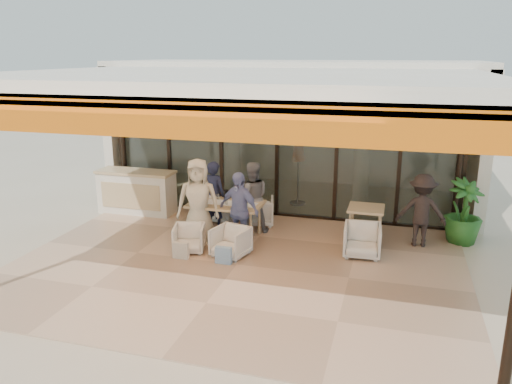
% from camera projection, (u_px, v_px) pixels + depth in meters
% --- Properties ---
extents(ground, '(70.00, 70.00, 0.00)m').
position_uv_depth(ground, '(237.00, 266.00, 9.00)').
color(ground, '#C6B293').
rests_on(ground, ground).
extents(terrace_floor, '(8.00, 6.00, 0.01)m').
position_uv_depth(terrace_floor, '(237.00, 265.00, 9.00)').
color(terrace_floor, tan).
rests_on(terrace_floor, ground).
extents(terrace_structure, '(8.00, 6.00, 3.40)m').
position_uv_depth(terrace_structure, '(230.00, 83.00, 7.89)').
color(terrace_structure, silver).
rests_on(terrace_structure, ground).
extents(glass_storefront, '(8.08, 0.10, 3.20)m').
position_uv_depth(glass_storefront, '(277.00, 149.00, 11.35)').
color(glass_storefront, '#9EADA3').
rests_on(glass_storefront, ground).
extents(interior_block, '(9.05, 3.62, 3.52)m').
position_uv_depth(interior_block, '(298.00, 110.00, 13.32)').
color(interior_block, silver).
rests_on(interior_block, ground).
extents(host_counter, '(1.85, 0.65, 1.04)m').
position_uv_depth(host_counter, '(137.00, 192.00, 11.85)').
color(host_counter, silver).
rests_on(host_counter, ground).
extents(dining_table, '(1.50, 0.90, 0.93)m').
position_uv_depth(dining_table, '(226.00, 205.00, 10.23)').
color(dining_table, tan).
rests_on(dining_table, ground).
extents(chair_far_left, '(0.69, 0.66, 0.64)m').
position_uv_depth(chair_far_left, '(223.00, 208.00, 11.32)').
color(chair_far_left, white).
rests_on(chair_far_left, ground).
extents(chair_far_right, '(0.81, 0.78, 0.69)m').
position_uv_depth(chair_far_right, '(258.00, 210.00, 11.08)').
color(chair_far_right, white).
rests_on(chair_far_right, ground).
extents(chair_near_left, '(0.70, 0.67, 0.59)m').
position_uv_depth(chair_near_left, '(189.00, 237.00, 9.56)').
color(chair_near_left, white).
rests_on(chair_near_left, ground).
extents(chair_near_right, '(0.73, 0.70, 0.63)m').
position_uv_depth(chair_near_right, '(231.00, 241.00, 9.33)').
color(chair_near_right, white).
rests_on(chair_near_right, ground).
extents(diner_navy, '(0.63, 0.51, 1.50)m').
position_uv_depth(diner_navy, '(214.00, 195.00, 10.74)').
color(diner_navy, '#171F34').
rests_on(diner_navy, ground).
extents(diner_grey, '(0.90, 0.81, 1.53)m').
position_uv_depth(diner_grey, '(252.00, 198.00, 10.51)').
color(diner_grey, slate).
rests_on(diner_grey, ground).
extents(diner_cream, '(0.95, 0.73, 1.73)m').
position_uv_depth(diner_cream, '(198.00, 202.00, 9.87)').
color(diner_cream, beige).
rests_on(diner_cream, ground).
extents(diner_periwinkle, '(0.97, 0.63, 1.53)m').
position_uv_depth(diner_periwinkle, '(239.00, 210.00, 9.68)').
color(diner_periwinkle, '#6A79B1').
rests_on(diner_periwinkle, ground).
extents(tote_bag_cream, '(0.30, 0.10, 0.34)m').
position_uv_depth(tote_bag_cream, '(181.00, 251.00, 9.23)').
color(tote_bag_cream, silver).
rests_on(tote_bag_cream, ground).
extents(tote_bag_blue, '(0.30, 0.10, 0.34)m').
position_uv_depth(tote_bag_blue, '(224.00, 256.00, 9.00)').
color(tote_bag_blue, '#99BFD8').
rests_on(tote_bag_blue, ground).
extents(side_table, '(0.70, 0.70, 0.74)m').
position_uv_depth(side_table, '(366.00, 212.00, 9.95)').
color(side_table, tan).
rests_on(side_table, ground).
extents(side_chair, '(0.71, 0.67, 0.69)m').
position_uv_depth(side_chair, '(362.00, 239.00, 9.33)').
color(side_chair, white).
rests_on(side_chair, ground).
extents(standing_woman, '(0.95, 0.55, 1.47)m').
position_uv_depth(standing_woman, '(421.00, 211.00, 9.72)').
color(standing_woman, black).
rests_on(standing_woman, ground).
extents(potted_palm, '(1.03, 1.03, 1.31)m').
position_uv_depth(potted_palm, '(464.00, 212.00, 9.93)').
color(potted_palm, '#1E5919').
rests_on(potted_palm, ground).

